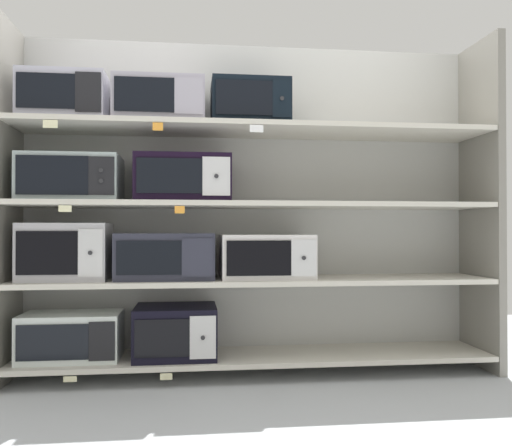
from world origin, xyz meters
name	(u,v)px	position (x,y,z in m)	size (l,w,h in m)	color
ground	(284,439)	(0.00, -1.00, -0.01)	(6.86, 6.00, 0.02)	#B2B7BC
back_panel	(251,205)	(0.00, 0.26, 1.05)	(3.06, 0.04, 2.09)	#B2B2AD
upright_left	(6,201)	(-1.46, 0.00, 1.05)	(0.05, 0.49, 2.09)	gray
upright_right	(481,204)	(1.46, 0.00, 1.05)	(0.05, 0.49, 2.09)	gray
shelf_0	(256,357)	(0.00, 0.00, 0.11)	(2.86, 0.49, 0.03)	beige
microwave_0	(72,336)	(-1.09, 0.00, 0.26)	(0.56, 0.35, 0.27)	silver
microwave_1	(176,331)	(-0.48, 0.00, 0.27)	(0.48, 0.43, 0.30)	black
price_tag_0	(70,379)	(-1.04, -0.25, 0.07)	(0.07, 0.00, 0.03)	beige
price_tag_1	(166,377)	(-0.53, -0.25, 0.07)	(0.07, 0.00, 0.04)	beige
shelf_1	(256,281)	(0.00, 0.00, 0.57)	(2.86, 0.49, 0.03)	beige
microwave_2	(66,252)	(-1.12, 0.00, 0.75)	(0.50, 0.35, 0.33)	#B5B4B9
microwave_3	(166,256)	(-0.54, 0.00, 0.72)	(0.58, 0.37, 0.28)	#2A2C39
microwave_4	(266,256)	(0.06, 0.00, 0.72)	(0.55, 0.41, 0.27)	silver
shelf_2	(256,205)	(0.00, 0.00, 1.03)	(2.86, 0.49, 0.03)	beige
microwave_5	(72,178)	(-1.09, 0.00, 1.18)	(0.56, 0.39, 0.27)	#98A8A6
microwave_6	(183,179)	(-0.44, 0.00, 1.19)	(0.56, 0.41, 0.28)	black
price_tag_2	(65,209)	(-1.07, -0.25, 0.99)	(0.07, 0.00, 0.04)	beige
price_tag_3	(180,210)	(-0.46, -0.25, 0.99)	(0.06, 0.00, 0.04)	orange
shelf_3	(256,130)	(0.00, 0.00, 1.50)	(2.86, 0.49, 0.03)	beige
microwave_7	(66,99)	(-1.13, 0.00, 1.65)	(0.48, 0.37, 0.28)	#B2B0C2
microwave_8	(160,103)	(-0.58, 0.00, 1.64)	(0.53, 0.41, 0.26)	#9F99A8
microwave_9	(250,104)	(-0.04, 0.00, 1.65)	(0.47, 0.35, 0.27)	black
price_tag_4	(50,124)	(-1.15, -0.25, 1.45)	(0.08, 0.00, 0.04)	beige
price_tag_5	(158,126)	(-0.58, -0.25, 1.45)	(0.06, 0.00, 0.04)	orange
price_tag_6	(257,129)	(-0.03, -0.25, 1.45)	(0.08, 0.00, 0.04)	white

